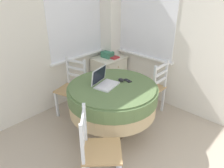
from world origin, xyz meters
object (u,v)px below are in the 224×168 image
corner_cabinet (109,74)px  book_on_cabinet (113,57)px  round_dining_table (113,97)px  dining_chair_near_right_window (152,88)px  computer_mouse (121,80)px  dining_chair_near_back_window (73,88)px  laptop (104,82)px  dining_chair_camera_near (98,151)px  cell_phone (127,81)px  storage_box (107,54)px

corner_cabinet → book_on_cabinet: book_on_cabinet is taller
round_dining_table → dining_chair_near_right_window: bearing=-5.5°
round_dining_table → computer_mouse: bearing=-0.8°
book_on_cabinet → dining_chair_near_back_window: bearing=-176.2°
laptop → dining_chair_near_right_window: (0.90, -0.17, -0.38)m
computer_mouse → dining_chair_near_back_window: dining_chair_near_back_window is taller
dining_chair_camera_near → dining_chair_near_right_window: bearing=13.4°
book_on_cabinet → round_dining_table: bearing=-137.6°
dining_chair_near_right_window → dining_chair_camera_near: same height
cell_phone → dining_chair_near_right_window: 0.69m
round_dining_table → book_on_cabinet: bearing=42.4°
dining_chair_near_back_window → dining_chair_camera_near: bearing=-117.9°
laptop → book_on_cabinet: laptop is taller
laptop → book_on_cabinet: bearing=37.8°
dining_chair_camera_near → corner_cabinet: dining_chair_camera_near is taller
computer_mouse → dining_chair_near_right_window: 0.76m
computer_mouse → cell_phone: computer_mouse is taller
dining_chair_camera_near → corner_cabinet: (1.67, 1.42, -0.11)m
computer_mouse → dining_chair_camera_near: size_ratio=0.10×
round_dining_table → dining_chair_near_back_window: 0.86m
round_dining_table → corner_cabinet: (0.95, 0.97, -0.27)m
computer_mouse → dining_chair_near_right_window: size_ratio=0.10×
round_dining_table → computer_mouse: (0.17, -0.00, 0.19)m
book_on_cabinet → computer_mouse: bearing=-132.3°
dining_chair_near_back_window → book_on_cabinet: size_ratio=4.54×
computer_mouse → storage_box: size_ratio=0.46×
computer_mouse → dining_chair_near_right_window: bearing=-6.7°
storage_box → book_on_cabinet: bearing=-63.8°
dining_chair_near_back_window → dining_chair_near_right_window: (0.86, -0.92, 0.00)m
round_dining_table → computer_mouse: size_ratio=13.38×
round_dining_table → cell_phone: 0.30m
dining_chair_near_back_window → computer_mouse: bearing=-77.0°
dining_chair_camera_near → book_on_cabinet: (1.71, 1.36, 0.24)m
round_dining_table → storage_box: storage_box is taller
dining_chair_near_right_window → corner_cabinet: bearing=83.6°
round_dining_table → dining_chair_near_right_window: (0.83, -0.08, -0.17)m
round_dining_table → dining_chair_camera_near: dining_chair_camera_near is taller
dining_chair_near_back_window → dining_chair_near_right_window: same height
cell_phone → storage_box: cell_phone is taller
dining_chair_camera_near → laptop: bearing=39.7°
cell_phone → storage_box: 1.28m
corner_cabinet → computer_mouse: bearing=-128.9°
dining_chair_camera_near → round_dining_table: bearing=32.3°
dining_chair_near_right_window → dining_chair_camera_near: (-1.55, -0.37, 0.00)m
cell_phone → dining_chair_near_right_window: dining_chair_near_right_window is taller
cell_phone → book_on_cabinet: bearing=51.8°
corner_cabinet → cell_phone: bearing=-124.9°
dining_chair_near_right_window → corner_cabinet: 1.07m
cell_phone → corner_cabinet: bearing=55.1°
dining_chair_camera_near → corner_cabinet: size_ratio=1.35×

